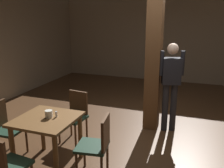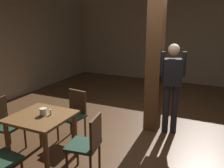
{
  "view_description": "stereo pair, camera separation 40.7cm",
  "coord_description": "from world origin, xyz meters",
  "px_view_note": "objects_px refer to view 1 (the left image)",
  "views": [
    {
      "loc": [
        0.9,
        -4.18,
        2.2
      ],
      "look_at": [
        -0.66,
        0.11,
        0.95
      ],
      "focal_mm": 40.0,
      "sensor_mm": 36.0,
      "label": 1
    },
    {
      "loc": [
        1.28,
        -4.02,
        2.2
      ],
      "look_at": [
        -0.66,
        0.11,
        0.95
      ],
      "focal_mm": 40.0,
      "sensor_mm": 36.0,
      "label": 2
    }
  ],
  "objects_px": {
    "salt_shaker": "(56,114)",
    "standing_person": "(171,81)",
    "chair_west": "(5,126)",
    "chair_south": "(4,165)",
    "chair_north": "(75,114)",
    "dining_table": "(47,127)",
    "napkin_cup": "(49,114)",
    "chair_east": "(97,143)"
  },
  "relations": [
    {
      "from": "chair_west",
      "to": "standing_person",
      "type": "xyz_separation_m",
      "value": [
        2.34,
        1.83,
        0.5
      ]
    },
    {
      "from": "napkin_cup",
      "to": "salt_shaker",
      "type": "relative_size",
      "value": 1.26
    },
    {
      "from": "chair_north",
      "to": "salt_shaker",
      "type": "distance_m",
      "value": 0.84
    },
    {
      "from": "dining_table",
      "to": "standing_person",
      "type": "xyz_separation_m",
      "value": [
        1.53,
        1.84,
        0.38
      ]
    },
    {
      "from": "chair_east",
      "to": "standing_person",
      "type": "bearing_deg",
      "value": 68.24
    },
    {
      "from": "standing_person",
      "to": "chair_east",
      "type": "bearing_deg",
      "value": -111.76
    },
    {
      "from": "chair_west",
      "to": "standing_person",
      "type": "bearing_deg",
      "value": 38.14
    },
    {
      "from": "dining_table",
      "to": "chair_west",
      "type": "height_order",
      "value": "chair_west"
    },
    {
      "from": "dining_table",
      "to": "napkin_cup",
      "type": "bearing_deg",
      "value": 43.31
    },
    {
      "from": "dining_table",
      "to": "salt_shaker",
      "type": "height_order",
      "value": "salt_shaker"
    },
    {
      "from": "dining_table",
      "to": "chair_west",
      "type": "bearing_deg",
      "value": 179.66
    },
    {
      "from": "chair_north",
      "to": "chair_east",
      "type": "bearing_deg",
      "value": -46.69
    },
    {
      "from": "chair_east",
      "to": "napkin_cup",
      "type": "xyz_separation_m",
      "value": [
        -0.77,
        0.02,
        0.32
      ]
    },
    {
      "from": "salt_shaker",
      "to": "napkin_cup",
      "type": "bearing_deg",
      "value": -149.38
    },
    {
      "from": "dining_table",
      "to": "standing_person",
      "type": "bearing_deg",
      "value": 50.21
    },
    {
      "from": "dining_table",
      "to": "napkin_cup",
      "type": "distance_m",
      "value": 0.21
    },
    {
      "from": "chair_south",
      "to": "chair_north",
      "type": "xyz_separation_m",
      "value": [
        0.03,
        1.7,
        0.0
      ]
    },
    {
      "from": "chair_north",
      "to": "standing_person",
      "type": "distance_m",
      "value": 1.89
    },
    {
      "from": "chair_south",
      "to": "napkin_cup",
      "type": "relative_size",
      "value": 8.23
    },
    {
      "from": "chair_east",
      "to": "chair_west",
      "type": "height_order",
      "value": "same"
    },
    {
      "from": "dining_table",
      "to": "chair_east",
      "type": "xyz_separation_m",
      "value": [
        0.8,
        0.0,
        -0.11
      ]
    },
    {
      "from": "chair_south",
      "to": "napkin_cup",
      "type": "xyz_separation_m",
      "value": [
        0.06,
        0.87,
        0.32
      ]
    },
    {
      "from": "chair_north",
      "to": "salt_shaker",
      "type": "bearing_deg",
      "value": -81.25
    },
    {
      "from": "dining_table",
      "to": "chair_south",
      "type": "bearing_deg",
      "value": -92.24
    },
    {
      "from": "salt_shaker",
      "to": "dining_table",
      "type": "bearing_deg",
      "value": -146.24
    },
    {
      "from": "chair_south",
      "to": "napkin_cup",
      "type": "distance_m",
      "value": 0.93
    },
    {
      "from": "chair_west",
      "to": "salt_shaker",
      "type": "relative_size",
      "value": 10.35
    },
    {
      "from": "dining_table",
      "to": "standing_person",
      "type": "relative_size",
      "value": 0.49
    },
    {
      "from": "standing_person",
      "to": "chair_south",
      "type": "bearing_deg",
      "value": -120.21
    },
    {
      "from": "napkin_cup",
      "to": "standing_person",
      "type": "distance_m",
      "value": 2.36
    },
    {
      "from": "napkin_cup",
      "to": "salt_shaker",
      "type": "bearing_deg",
      "value": 30.62
    },
    {
      "from": "napkin_cup",
      "to": "chair_west",
      "type": "bearing_deg",
      "value": -178.67
    },
    {
      "from": "standing_person",
      "to": "dining_table",
      "type": "bearing_deg",
      "value": -129.79
    },
    {
      "from": "dining_table",
      "to": "chair_west",
      "type": "relative_size",
      "value": 0.95
    },
    {
      "from": "chair_east",
      "to": "standing_person",
      "type": "xyz_separation_m",
      "value": [
        0.73,
        1.84,
        0.5
      ]
    },
    {
      "from": "dining_table",
      "to": "napkin_cup",
      "type": "height_order",
      "value": "napkin_cup"
    },
    {
      "from": "dining_table",
      "to": "chair_south",
      "type": "distance_m",
      "value": 0.86
    },
    {
      "from": "chair_north",
      "to": "chair_east",
      "type": "distance_m",
      "value": 1.17
    },
    {
      "from": "salt_shaker",
      "to": "standing_person",
      "type": "bearing_deg",
      "value": 51.23
    },
    {
      "from": "chair_west",
      "to": "dining_table",
      "type": "bearing_deg",
      "value": -0.34
    },
    {
      "from": "chair_north",
      "to": "salt_shaker",
      "type": "relative_size",
      "value": 10.35
    },
    {
      "from": "chair_north",
      "to": "napkin_cup",
      "type": "xyz_separation_m",
      "value": [
        0.03,
        -0.83,
        0.32
      ]
    }
  ]
}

